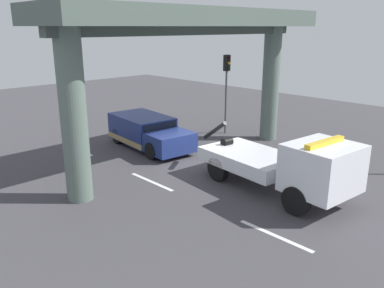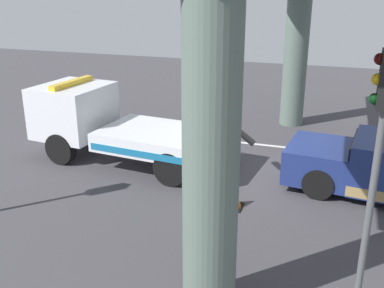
% 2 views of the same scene
% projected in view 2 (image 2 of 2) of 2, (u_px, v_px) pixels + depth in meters
% --- Properties ---
extents(ground_plane, '(60.00, 40.00, 0.10)m').
position_uv_depth(ground_plane, '(248.00, 179.00, 13.49)').
color(ground_plane, '#423F44').
extents(lane_stripe_mid, '(2.60, 0.16, 0.01)m').
position_uv_depth(lane_stripe_mid, '(266.00, 145.00, 16.08)').
color(lane_stripe_mid, silver).
rests_on(lane_stripe_mid, ground).
extents(lane_stripe_east, '(2.60, 0.16, 0.01)m').
position_uv_depth(lane_stripe_east, '(114.00, 129.00, 17.88)').
color(lane_stripe_east, silver).
rests_on(lane_stripe_east, ground).
extents(tow_truck_white, '(7.34, 2.98, 2.46)m').
position_uv_depth(tow_truck_white, '(110.00, 123.00, 14.50)').
color(tow_truck_white, white).
rests_on(tow_truck_white, ground).
extents(traffic_light_near, '(0.39, 0.32, 4.56)m').
position_uv_depth(traffic_light_near, '(380.00, 131.00, 6.98)').
color(traffic_light_near, '#515456').
rests_on(traffic_light_near, ground).
extents(traffic_cone_orange, '(0.56, 0.56, 0.67)m').
position_uv_depth(traffic_cone_orange, '(232.00, 196.00, 11.60)').
color(traffic_cone_orange, orange).
rests_on(traffic_cone_orange, ground).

